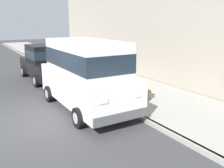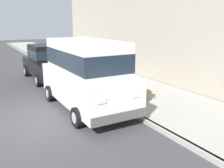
% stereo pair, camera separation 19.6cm
% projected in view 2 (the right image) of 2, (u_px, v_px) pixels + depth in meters
% --- Properties ---
extents(ground_plane, '(80.00, 80.00, 0.00)m').
position_uv_depth(ground_plane, '(32.00, 124.00, 7.74)').
color(ground_plane, '#38383A').
extents(curb, '(0.16, 64.00, 0.14)m').
position_uv_depth(curb, '(118.00, 105.00, 9.26)').
color(curb, gray).
rests_on(curb, ground).
extents(sidewalk, '(3.60, 64.00, 0.14)m').
position_uv_depth(sidewalk, '(155.00, 98.00, 10.12)').
color(sidewalk, '#99968E').
rests_on(sidewalk, ground).
extents(car_white_van, '(2.15, 4.91, 2.52)m').
position_uv_depth(car_white_van, '(85.00, 71.00, 8.86)').
color(car_white_van, white).
rests_on(car_white_van, ground).
extents(car_black_sedan, '(2.09, 4.63, 1.92)m').
position_uv_depth(car_black_sedan, '(47.00, 62.00, 13.60)').
color(car_black_sedan, black).
rests_on(car_black_sedan, ground).
extents(dog_tan, '(0.23, 0.76, 0.49)m').
position_uv_depth(dog_tan, '(147.00, 91.00, 9.80)').
color(dog_tan, tan).
rests_on(dog_tan, sidewalk).
extents(building_facade, '(0.50, 20.00, 5.04)m').
position_uv_depth(building_facade, '(139.00, 33.00, 13.99)').
color(building_facade, '#9E9384').
rests_on(building_facade, ground).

